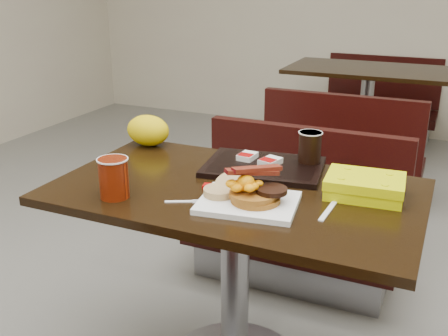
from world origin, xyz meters
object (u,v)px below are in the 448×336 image
at_px(pancake_stack, 256,196).
at_px(hashbrown_sleeve_right, 270,161).
at_px(bench_far_s, 346,143).
at_px(knife, 330,209).
at_px(fork, 179,202).
at_px(clamshell, 365,186).
at_px(bench_far_n, 379,100).
at_px(paper_bag, 148,130).
at_px(tray, 264,167).
at_px(coffee_cup_far, 310,147).
at_px(coffee_cup_near, 114,178).
at_px(hashbrown_sleeve_left, 247,156).
at_px(table_near, 235,285).
at_px(bench_near_n, 293,213).
at_px(table_far, 365,116).
at_px(platter, 248,203).

bearing_deg(pancake_stack, hashbrown_sleeve_right, 101.56).
relative_size(bench_far_s, knife, 5.28).
relative_size(pancake_stack, hashbrown_sleeve_right, 1.89).
distance_m(fork, clamshell, 0.59).
xyz_separation_m(bench_far_n, fork, (-0.12, -3.48, 0.39)).
distance_m(bench_far_s, paper_bag, 1.75).
height_order(tray, clamshell, clamshell).
bearing_deg(bench_far_n, hashbrown_sleeve_right, -89.15).
bearing_deg(tray, coffee_cup_far, 25.77).
distance_m(pancake_stack, coffee_cup_near, 0.45).
height_order(hashbrown_sleeve_left, clamshell, clamshell).
distance_m(table_near, hashbrown_sleeve_left, 0.47).
relative_size(bench_near_n, table_far, 0.83).
height_order(bench_far_s, platter, platter).
xyz_separation_m(table_far, bench_far_n, (0.00, 0.70, -0.02)).
bearing_deg(platter, fork, -170.61).
relative_size(bench_far_n, pancake_stack, 6.61).
xyz_separation_m(bench_far_s, tray, (0.02, -1.70, 0.40)).
height_order(table_near, hashbrown_sleeve_right, hashbrown_sleeve_right).
bearing_deg(coffee_cup_far, bench_far_n, 93.16).
distance_m(bench_far_s, hashbrown_sleeve_right, 1.74).
height_order(fork, paper_bag, paper_bag).
relative_size(table_far, bench_far_n, 1.20).
height_order(pancake_stack, paper_bag, paper_bag).
xyz_separation_m(bench_far_n, knife, (0.32, -3.34, 0.39)).
bearing_deg(bench_far_s, clamshell, -77.46).
bearing_deg(tray, pancake_stack, -82.57).
bearing_deg(bench_near_n, table_far, 90.00).
bearing_deg(bench_far_n, fork, -91.92).
distance_m(hashbrown_sleeve_left, coffee_cup_far, 0.23).
bearing_deg(platter, tray, 93.60).
distance_m(clamshell, paper_bag, 0.93).
xyz_separation_m(bench_far_s, knife, (0.32, -1.94, 0.39)).
distance_m(fork, knife, 0.46).
bearing_deg(clamshell, bench_far_n, 92.81).
bearing_deg(coffee_cup_near, bench_far_n, 84.82).
bearing_deg(table_far, pancake_stack, -87.63).
height_order(coffee_cup_near, tray, coffee_cup_near).
bearing_deg(knife, bench_far_s, -167.99).
xyz_separation_m(hashbrown_sleeve_left, hashbrown_sleeve_right, (0.10, -0.02, 0.00)).
relative_size(bench_far_n, clamshell, 4.15).
xyz_separation_m(knife, hashbrown_sleeve_right, (-0.28, 0.25, 0.03)).
xyz_separation_m(table_near, coffee_cup_far, (0.17, 0.30, 0.45)).
distance_m(table_far, bench_far_s, 0.70).
height_order(platter, coffee_cup_near, coffee_cup_near).
relative_size(pancake_stack, coffee_cup_far, 1.35).
bearing_deg(fork, coffee_cup_far, 33.22).
xyz_separation_m(table_near, clamshell, (0.40, 0.11, 0.41)).
distance_m(bench_near_n, clamshell, 0.83).
bearing_deg(paper_bag, fork, -49.68).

